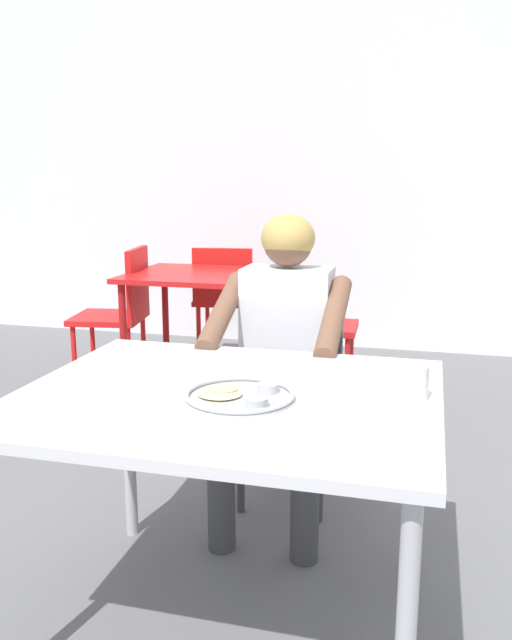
{
  "coord_description": "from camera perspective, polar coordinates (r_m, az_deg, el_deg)",
  "views": [
    {
      "loc": [
        0.47,
        -1.68,
        1.31
      ],
      "look_at": [
        -0.04,
        0.24,
        0.88
      ],
      "focal_mm": 37.38,
      "sensor_mm": 36.0,
      "label": 1
    }
  ],
  "objects": [
    {
      "name": "diner_foreground",
      "position": [
        2.51,
        2.25,
        -1.87
      ],
      "size": [
        0.49,
        0.55,
        1.17
      ],
      "color": "#3F3F3F",
      "rests_on": "ground"
    },
    {
      "name": "chair_red_far",
      "position": [
        4.68,
        -2.65,
        2.18
      ],
      "size": [
        0.48,
        0.46,
        0.84
      ],
      "color": "red",
      "rests_on": "ground"
    },
    {
      "name": "chair_red_right",
      "position": [
        4.0,
        4.62,
        0.36
      ],
      "size": [
        0.43,
        0.4,
        0.86
      ],
      "color": "red",
      "rests_on": "ground"
    },
    {
      "name": "chair_foreground",
      "position": [
        2.78,
        3.22,
        -4.8
      ],
      "size": [
        0.4,
        0.43,
        0.88
      ],
      "color": "#3F3F44",
      "rests_on": "ground"
    },
    {
      "name": "table_background_red",
      "position": [
        4.12,
        -4.67,
        2.76
      ],
      "size": [
        0.88,
        0.77,
        0.74
      ],
      "color": "red",
      "rests_on": "ground"
    },
    {
      "name": "back_wall",
      "position": [
        5.21,
        9.99,
        16.26
      ],
      "size": [
        12.0,
        0.12,
        3.4
      ],
      "primitive_type": "cube",
      "color": "white",
      "rests_on": "ground"
    },
    {
      "name": "thali_tray",
      "position": [
        1.78,
        -1.52,
        -6.42
      ],
      "size": [
        0.29,
        0.29,
        0.03
      ],
      "color": "#B7BABF",
      "rests_on": "table_foreground"
    },
    {
      "name": "drinking_cup",
      "position": [
        1.81,
        13.56,
        -5.14
      ],
      "size": [
        0.06,
        0.06,
        0.09
      ],
      "color": "white",
      "rests_on": "table_foreground"
    },
    {
      "name": "table_foreground",
      "position": [
        1.86,
        -2.36,
        -8.11
      ],
      "size": [
        1.14,
        0.95,
        0.73
      ],
      "color": "silver",
      "rests_on": "ground"
    },
    {
      "name": "chair_red_left",
      "position": [
        4.39,
        -11.47,
        1.16
      ],
      "size": [
        0.5,
        0.49,
        0.87
      ],
      "color": "red",
      "rests_on": "ground"
    },
    {
      "name": "ground_plane",
      "position": [
        2.2,
        -0.76,
        -25.26
      ],
      "size": [
        12.0,
        12.0,
        0.05
      ],
      "primitive_type": "cube",
      "color": "slate"
    }
  ]
}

